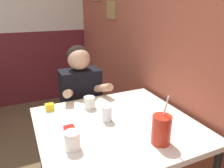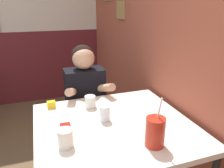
{
  "view_description": "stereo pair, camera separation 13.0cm",
  "coord_description": "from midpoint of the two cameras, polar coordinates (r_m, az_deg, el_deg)",
  "views": [
    {
      "loc": [
        0.29,
        -0.8,
        1.48
      ],
      "look_at": [
        0.87,
        0.49,
        0.96
      ],
      "focal_mm": 35.0,
      "sensor_mm": 36.0,
      "label": 1
    },
    {
      "loc": [
        0.41,
        -0.85,
        1.48
      ],
      "look_at": [
        0.87,
        0.49,
        0.96
      ],
      "focal_mm": 35.0,
      "sensor_mm": 36.0,
      "label": 2
    }
  ],
  "objects": [
    {
      "name": "cocktail_pitcher",
      "position": [
        1.22,
        14.3,
        -12.12
      ],
      "size": [
        0.1,
        0.1,
        0.28
      ],
      "color": "#B22819",
      "rests_on": "main_table"
    },
    {
      "name": "back_wall",
      "position": [
        3.52,
        -26.09,
        16.21
      ],
      "size": [
        5.7,
        0.09,
        2.7
      ],
      "color": "beige",
      "rests_on": "ground_plane"
    },
    {
      "name": "main_table",
      "position": [
        1.46,
        3.14,
        -12.52
      ],
      "size": [
        0.98,
        0.92,
        0.76
      ],
      "color": "beige",
      "rests_on": "ground_plane"
    },
    {
      "name": "brick_wall_right",
      "position": [
        2.38,
        6.88,
        16.93
      ],
      "size": [
        0.08,
        4.64,
        2.7
      ],
      "color": "#9E4C38",
      "rests_on": "ground_plane"
    },
    {
      "name": "glass_near_pitcher",
      "position": [
        1.43,
        0.69,
        -7.68
      ],
      "size": [
        0.07,
        0.07,
        0.1
      ],
      "color": "silver",
      "rests_on": "main_table"
    },
    {
      "name": "person_seated",
      "position": [
        2.01,
        -5.08,
        -5.79
      ],
      "size": [
        0.42,
        0.4,
        1.16
      ],
      "color": "black",
      "rests_on": "ground_plane"
    },
    {
      "name": "glass_center",
      "position": [
        1.62,
        -3.43,
        -4.65
      ],
      "size": [
        0.08,
        0.08,
        0.09
      ],
      "color": "silver",
      "rests_on": "main_table"
    },
    {
      "name": "glass_far_side",
      "position": [
        1.2,
        -9.0,
        -13.88
      ],
      "size": [
        0.08,
        0.08,
        0.1
      ],
      "color": "silver",
      "rests_on": "main_table"
    },
    {
      "name": "condiment_mustard",
      "position": [
        1.65,
        -13.42,
        -5.29
      ],
      "size": [
        0.06,
        0.04,
        0.05
      ],
      "color": "yellow",
      "rests_on": "main_table"
    },
    {
      "name": "condiment_ketchup",
      "position": [
        1.34,
        -9.33,
        -11.31
      ],
      "size": [
        0.06,
        0.04,
        0.05
      ],
      "color": "#B7140F",
      "rests_on": "main_table"
    }
  ]
}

